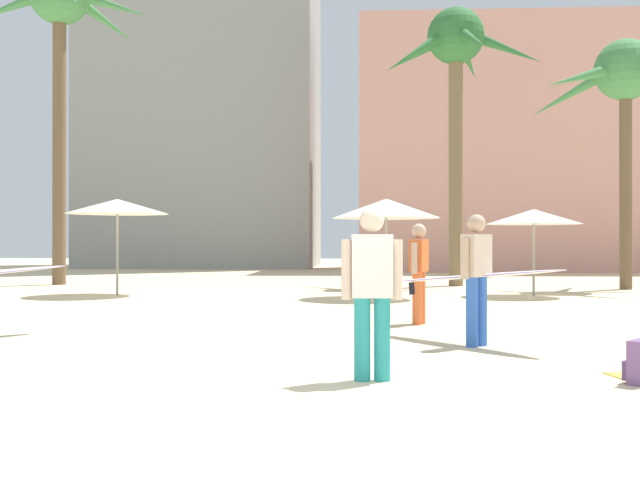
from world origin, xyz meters
The scene contains 13 objects.
ground centered at (0.00, 0.00, 0.00)m, with size 120.00×120.00×0.00m, color beige.
hotel_pink centered at (9.76, 33.10, 6.03)m, with size 19.59×8.35×12.06m, color #DB9989.
hotel_tower_gray centered at (-8.85, 38.30, 14.89)m, with size 12.58×11.09×29.78m, color gray.
palm_tree_far_left centered at (7.74, 16.66, 6.00)m, with size 5.47×5.59×7.31m.
palm_tree_left centered at (3.02, 18.20, 7.12)m, with size 5.00×5.27×8.80m.
palm_tree_center centered at (-9.75, 18.26, 8.69)m, with size 5.95×5.53×10.45m.
cafe_umbrella_0 centered at (4.40, 13.60, 2.02)m, with size 2.40×2.40×2.21m.
cafe_umbrella_1 centered at (-6.28, 13.41, 2.29)m, with size 2.63×2.63×2.49m.
cafe_umbrella_2 centered at (0.63, 12.72, 2.19)m, with size 2.66×2.66×2.44m.
backpack centered at (2.65, 1.52, 0.20)m, with size 0.35×0.35×0.42m.
person_far_right centered at (1.50, 4.25, 0.93)m, with size 2.19×2.44×1.72m.
person_near_left centered at (0.10, 1.58, 0.93)m, with size 0.60×0.25×1.69m.
person_mid_right centered at (0.96, 6.79, 0.92)m, with size 0.35×0.60×1.67m.
Camera 1 is at (-0.03, -5.83, 1.35)m, focal length 42.48 mm.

